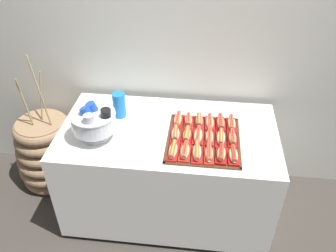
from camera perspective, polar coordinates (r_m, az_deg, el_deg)
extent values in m
plane|color=#38332D|center=(2.94, 0.07, -12.94)|extent=(10.00, 10.00, 0.00)
cube|color=beige|center=(2.59, 1.44, 15.46)|extent=(6.00, 0.10, 2.60)
cube|color=white|center=(2.64, 0.07, -7.12)|extent=(1.51, 0.82, 0.74)
cylinder|color=black|center=(2.86, -13.91, -15.64)|extent=(0.05, 0.05, 0.04)
cylinder|color=black|center=(2.77, 13.23, -18.11)|extent=(0.05, 0.05, 0.04)
cylinder|color=black|center=(3.23, -10.72, -7.55)|extent=(0.05, 0.05, 0.04)
cylinder|color=black|center=(3.14, 12.47, -9.38)|extent=(0.05, 0.05, 0.04)
cylinder|color=#896B4C|center=(3.13, -19.21, -3.90)|extent=(0.39, 0.39, 0.61)
torus|color=#896B4C|center=(3.29, -18.33, -7.28)|extent=(0.52, 0.52, 0.09)
torus|color=#896B4C|center=(3.23, -18.67, -5.97)|extent=(0.54, 0.54, 0.09)
torus|color=#896B4C|center=(3.16, -19.02, -4.60)|extent=(0.53, 0.53, 0.09)
torus|color=#896B4C|center=(3.10, -19.39, -3.18)|extent=(0.51, 0.51, 0.09)
torus|color=#896B4C|center=(3.04, -19.77, -1.70)|extent=(0.48, 0.48, 0.09)
torus|color=#896B4C|center=(2.98, -20.17, -0.16)|extent=(0.45, 0.45, 0.09)
cylinder|color=#937F56|center=(2.88, -20.19, 4.62)|extent=(0.06, 0.07, 0.41)
cylinder|color=#937F56|center=(2.85, -22.46, 3.22)|extent=(0.05, 0.02, 0.37)
cylinder|color=#937F56|center=(2.76, -20.43, 5.31)|extent=(0.09, 0.05, 0.58)
cylinder|color=#937F56|center=(2.85, -22.59, 3.80)|extent=(0.02, 0.06, 0.41)
cube|color=#472B19|center=(2.31, 5.86, -2.33)|extent=(0.48, 0.53, 0.01)
cube|color=#472B19|center=(2.12, 5.66, -6.50)|extent=(0.48, 0.02, 0.01)
cube|color=#472B19|center=(2.51, 6.05, 1.42)|extent=(0.48, 0.02, 0.01)
cube|color=#472B19|center=(2.32, 0.14, -1.80)|extent=(0.02, 0.53, 0.01)
cube|color=#472B19|center=(2.32, 11.60, -2.57)|extent=(0.02, 0.53, 0.01)
cube|color=red|center=(2.18, 0.82, -4.44)|extent=(0.07, 0.17, 0.02)
ellipsoid|color=beige|center=(2.17, 0.83, -4.01)|extent=(0.06, 0.16, 0.04)
cylinder|color=#9E4C38|center=(2.16, 0.83, -3.77)|extent=(0.04, 0.16, 0.03)
cylinder|color=yellow|center=(2.15, 0.83, -3.49)|extent=(0.01, 0.13, 0.01)
cube|color=red|center=(2.18, 2.79, -4.58)|extent=(0.07, 0.17, 0.02)
ellipsoid|color=#E0BC7F|center=(2.17, 2.81, -4.12)|extent=(0.06, 0.15, 0.04)
cylinder|color=#A8563D|center=(2.16, 2.82, -3.87)|extent=(0.04, 0.15, 0.03)
cylinder|color=red|center=(2.15, 2.83, -3.58)|extent=(0.01, 0.13, 0.01)
cube|color=red|center=(2.18, 4.76, -4.72)|extent=(0.07, 0.18, 0.02)
ellipsoid|color=beige|center=(2.16, 4.79, -4.25)|extent=(0.06, 0.17, 0.04)
cylinder|color=#A8563D|center=(2.16, 4.81, -3.99)|extent=(0.04, 0.17, 0.03)
cylinder|color=yellow|center=(2.15, 4.83, -3.72)|extent=(0.01, 0.14, 0.01)
cube|color=red|center=(2.18, 6.74, -4.85)|extent=(0.07, 0.18, 0.02)
ellipsoid|color=beige|center=(2.17, 6.77, -4.46)|extent=(0.05, 0.17, 0.04)
cylinder|color=#A8563D|center=(2.16, 6.79, -4.24)|extent=(0.04, 0.16, 0.03)
cylinder|color=red|center=(2.15, 6.82, -3.95)|extent=(0.01, 0.13, 0.01)
cube|color=#B21414|center=(2.18, 8.71, -4.97)|extent=(0.07, 0.15, 0.02)
ellipsoid|color=tan|center=(2.17, 8.76, -4.51)|extent=(0.06, 0.14, 0.04)
cylinder|color=brown|center=(2.16, 8.79, -4.25)|extent=(0.04, 0.14, 0.03)
cylinder|color=red|center=(2.15, 8.83, -3.99)|extent=(0.01, 0.12, 0.01)
cube|color=#B21414|center=(2.19, 10.67, -5.09)|extent=(0.08, 0.16, 0.02)
ellipsoid|color=beige|center=(2.18, 10.73, -4.68)|extent=(0.06, 0.15, 0.04)
cylinder|color=brown|center=(2.17, 10.76, -4.46)|extent=(0.04, 0.14, 0.03)
cylinder|color=red|center=(2.16, 10.80, -4.18)|extent=(0.01, 0.12, 0.01)
cube|color=red|center=(2.31, 1.24, -1.76)|extent=(0.07, 0.17, 0.02)
ellipsoid|color=beige|center=(2.30, 1.25, -1.30)|extent=(0.06, 0.15, 0.04)
cylinder|color=#9E4C38|center=(2.29, 1.25, -1.04)|extent=(0.04, 0.14, 0.03)
cylinder|color=yellow|center=(2.28, 1.25, -0.77)|extent=(0.02, 0.12, 0.01)
cube|color=#B21414|center=(2.31, 3.09, -1.89)|extent=(0.07, 0.17, 0.02)
ellipsoid|color=tan|center=(2.29, 3.11, -1.47)|extent=(0.06, 0.16, 0.04)
cylinder|color=#A8563D|center=(2.29, 3.12, -1.23)|extent=(0.04, 0.14, 0.03)
cylinder|color=yellow|center=(2.28, 3.13, -0.93)|extent=(0.01, 0.12, 0.01)
cube|color=red|center=(2.31, 4.95, -2.02)|extent=(0.07, 0.18, 0.02)
ellipsoid|color=beige|center=(2.29, 4.98, -1.58)|extent=(0.06, 0.16, 0.04)
cylinder|color=#A8563D|center=(2.28, 5.00, -1.33)|extent=(0.03, 0.17, 0.03)
cylinder|color=red|center=(2.28, 5.02, -1.08)|extent=(0.01, 0.14, 0.01)
cube|color=red|center=(2.31, 6.81, -2.15)|extent=(0.06, 0.18, 0.02)
ellipsoid|color=#E0BC7F|center=(2.29, 6.85, -1.72)|extent=(0.05, 0.17, 0.04)
cylinder|color=#A8563D|center=(2.29, 6.87, -1.48)|extent=(0.03, 0.17, 0.03)
cylinder|color=red|center=(2.28, 6.90, -1.23)|extent=(0.01, 0.14, 0.01)
cube|color=#B21414|center=(2.31, 8.67, -2.27)|extent=(0.07, 0.18, 0.02)
ellipsoid|color=beige|center=(2.30, 8.72, -1.86)|extent=(0.06, 0.16, 0.04)
cylinder|color=#9E4C38|center=(2.29, 8.74, -1.63)|extent=(0.03, 0.15, 0.03)
cylinder|color=yellow|center=(2.28, 8.77, -1.38)|extent=(0.01, 0.13, 0.01)
cube|color=#B21414|center=(2.32, 10.52, -2.39)|extent=(0.06, 0.16, 0.02)
ellipsoid|color=tan|center=(2.30, 10.58, -1.93)|extent=(0.05, 0.14, 0.04)
cylinder|color=#A8563D|center=(2.29, 10.62, -1.68)|extent=(0.03, 0.14, 0.03)
cylinder|color=red|center=(2.29, 10.66, -1.43)|extent=(0.01, 0.12, 0.01)
cube|color=#B21414|center=(2.44, 1.61, 0.63)|extent=(0.07, 0.17, 0.02)
ellipsoid|color=tan|center=(2.43, 1.62, 1.06)|extent=(0.06, 0.16, 0.04)
cylinder|color=#A8563D|center=(2.42, 1.62, 1.31)|extent=(0.03, 0.16, 0.03)
cylinder|color=red|center=(2.41, 1.63, 1.57)|extent=(0.01, 0.13, 0.01)
cube|color=red|center=(2.44, 3.36, 0.51)|extent=(0.07, 0.16, 0.02)
ellipsoid|color=#E0BC7F|center=(2.43, 3.38, 0.93)|extent=(0.06, 0.15, 0.04)
cylinder|color=#A8563D|center=(2.42, 3.39, 1.16)|extent=(0.04, 0.13, 0.03)
cylinder|color=red|center=(2.41, 3.40, 1.43)|extent=(0.01, 0.11, 0.01)
cube|color=red|center=(2.44, 5.12, 0.39)|extent=(0.07, 0.15, 0.02)
ellipsoid|color=beige|center=(2.42, 5.15, 0.83)|extent=(0.05, 0.14, 0.04)
cylinder|color=#9E4C38|center=(2.42, 5.17, 1.08)|extent=(0.04, 0.14, 0.03)
cylinder|color=yellow|center=(2.41, 5.19, 1.37)|extent=(0.01, 0.12, 0.01)
cube|color=red|center=(2.44, 6.88, 0.27)|extent=(0.07, 0.18, 0.02)
ellipsoid|color=#E0BC7F|center=(2.43, 6.91, 0.64)|extent=(0.06, 0.16, 0.04)
cylinder|color=#A8563D|center=(2.42, 6.93, 0.84)|extent=(0.04, 0.16, 0.03)
cylinder|color=red|center=(2.41, 6.95, 1.08)|extent=(0.01, 0.14, 0.01)
cube|color=#B21414|center=(2.44, 8.64, 0.15)|extent=(0.07, 0.18, 0.02)
ellipsoid|color=tan|center=(2.43, 8.69, 0.59)|extent=(0.06, 0.17, 0.04)
cylinder|color=#9E4C38|center=(2.42, 8.71, 0.83)|extent=(0.04, 0.16, 0.03)
cylinder|color=red|center=(2.41, 8.74, 1.11)|extent=(0.01, 0.13, 0.01)
cube|color=#B21414|center=(2.45, 10.39, 0.03)|extent=(0.07, 0.18, 0.02)
ellipsoid|color=#E0BC7F|center=(2.43, 10.44, 0.44)|extent=(0.05, 0.16, 0.04)
cylinder|color=#A8563D|center=(2.43, 10.47, 0.67)|extent=(0.03, 0.16, 0.03)
cylinder|color=red|center=(2.42, 10.51, 0.92)|extent=(0.01, 0.13, 0.01)
cylinder|color=silver|center=(2.38, -11.79, -1.67)|extent=(0.18, 0.18, 0.02)
cone|color=silver|center=(2.35, -11.91, -0.94)|extent=(0.06, 0.06, 0.06)
cylinder|color=silver|center=(2.30, -12.17, 0.75)|extent=(0.29, 0.29, 0.11)
torus|color=silver|center=(2.27, -12.35, 1.89)|extent=(0.30, 0.30, 0.02)
cylinder|color=black|center=(2.24, -10.18, 1.43)|extent=(0.08, 0.08, 0.13)
cylinder|color=#1E47B2|center=(2.32, -12.13, 2.51)|extent=(0.11, 0.09, 0.15)
cylinder|color=#1E47B2|center=(2.28, -12.98, 1.70)|extent=(0.13, 0.10, 0.15)
cylinder|color=#B7BCC6|center=(2.21, -12.81, 0.42)|extent=(0.07, 0.08, 0.13)
cylinder|color=blue|center=(2.53, -7.96, 2.69)|extent=(0.09, 0.09, 0.11)
cylinder|color=blue|center=(2.52, -8.00, 3.07)|extent=(0.09, 0.09, 0.11)
cylinder|color=blue|center=(2.51, -8.03, 3.44)|extent=(0.09, 0.09, 0.11)
cylinder|color=blue|center=(2.50, -8.07, 3.82)|extent=(0.09, 0.09, 0.11)
cylinder|color=blue|center=(2.49, -8.11, 4.20)|extent=(0.09, 0.09, 0.11)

